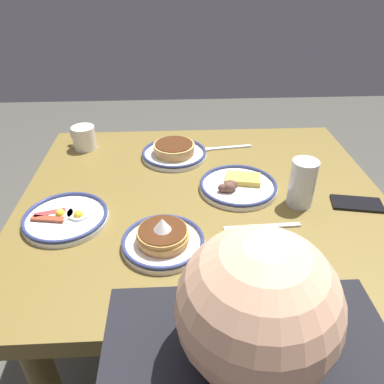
{
  "coord_description": "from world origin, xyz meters",
  "views": [
    {
      "loc": [
        0.08,
        0.95,
        1.38
      ],
      "look_at": [
        0.04,
        0.02,
        0.78
      ],
      "focal_mm": 34.97,
      "sensor_mm": 36.0,
      "label": 1
    }
  ],
  "objects_px": {
    "drinking_glass": "(302,185)",
    "cell_phone": "(357,204)",
    "fork_near": "(226,148)",
    "coffee_mug": "(84,137)",
    "plate_near_main": "(174,152)",
    "plate_far_side": "(163,239)",
    "plate_far_companion": "(66,217)",
    "butter_knife": "(262,227)",
    "plate_center_pancakes": "(238,186)"
  },
  "relations": [
    {
      "from": "plate_far_companion",
      "to": "plate_center_pancakes",
      "type": "bearing_deg",
      "value": -164.71
    },
    {
      "from": "plate_center_pancakes",
      "to": "fork_near",
      "type": "distance_m",
      "value": 0.29
    },
    {
      "from": "plate_near_main",
      "to": "butter_knife",
      "type": "relative_size",
      "value": 1.11
    },
    {
      "from": "coffee_mug",
      "to": "butter_knife",
      "type": "bearing_deg",
      "value": 138.02
    },
    {
      "from": "cell_phone",
      "to": "fork_near",
      "type": "xyz_separation_m",
      "value": [
        0.34,
        -0.39,
        -0.0
      ]
    },
    {
      "from": "drinking_glass",
      "to": "cell_phone",
      "type": "distance_m",
      "value": 0.18
    },
    {
      "from": "plate_near_main",
      "to": "plate_far_companion",
      "type": "bearing_deg",
      "value": 50.26
    },
    {
      "from": "coffee_mug",
      "to": "drinking_glass",
      "type": "height_order",
      "value": "drinking_glass"
    },
    {
      "from": "cell_phone",
      "to": "plate_far_side",
      "type": "bearing_deg",
      "value": 26.25
    },
    {
      "from": "drinking_glass",
      "to": "coffee_mug",
      "type": "bearing_deg",
      "value": -30.04
    },
    {
      "from": "plate_center_pancakes",
      "to": "coffee_mug",
      "type": "bearing_deg",
      "value": -30.93
    },
    {
      "from": "plate_near_main",
      "to": "plate_far_side",
      "type": "height_order",
      "value": "plate_far_side"
    },
    {
      "from": "drinking_glass",
      "to": "fork_near",
      "type": "height_order",
      "value": "drinking_glass"
    },
    {
      "from": "plate_center_pancakes",
      "to": "fork_near",
      "type": "xyz_separation_m",
      "value": [
        -0.0,
        -0.29,
        -0.01
      ]
    },
    {
      "from": "cell_phone",
      "to": "plate_near_main",
      "type": "bearing_deg",
      "value": -20.42
    },
    {
      "from": "plate_far_companion",
      "to": "butter_knife",
      "type": "bearing_deg",
      "value": 173.94
    },
    {
      "from": "cell_phone",
      "to": "butter_knife",
      "type": "distance_m",
      "value": 0.32
    },
    {
      "from": "plate_far_side",
      "to": "drinking_glass",
      "type": "distance_m",
      "value": 0.43
    },
    {
      "from": "fork_near",
      "to": "plate_far_companion",
      "type": "bearing_deg",
      "value": 40.17
    },
    {
      "from": "plate_far_companion",
      "to": "coffee_mug",
      "type": "xyz_separation_m",
      "value": [
        0.03,
        -0.46,
        0.03
      ]
    },
    {
      "from": "plate_center_pancakes",
      "to": "cell_phone",
      "type": "bearing_deg",
      "value": 163.28
    },
    {
      "from": "plate_near_main",
      "to": "butter_knife",
      "type": "bearing_deg",
      "value": 118.95
    },
    {
      "from": "plate_center_pancakes",
      "to": "plate_far_side",
      "type": "bearing_deg",
      "value": 47.79
    },
    {
      "from": "drinking_glass",
      "to": "cell_phone",
      "type": "xyz_separation_m",
      "value": [
        -0.17,
        0.02,
        -0.06
      ]
    },
    {
      "from": "plate_far_side",
      "to": "coffee_mug",
      "type": "height_order",
      "value": "same"
    },
    {
      "from": "plate_near_main",
      "to": "fork_near",
      "type": "height_order",
      "value": "plate_near_main"
    },
    {
      "from": "plate_center_pancakes",
      "to": "butter_knife",
      "type": "height_order",
      "value": "plate_center_pancakes"
    },
    {
      "from": "coffee_mug",
      "to": "cell_phone",
      "type": "xyz_separation_m",
      "value": [
        -0.87,
        0.42,
        -0.04
      ]
    },
    {
      "from": "cell_phone",
      "to": "butter_knife",
      "type": "relative_size",
      "value": 0.68
    },
    {
      "from": "plate_center_pancakes",
      "to": "butter_knife",
      "type": "xyz_separation_m",
      "value": [
        -0.04,
        0.19,
        -0.01
      ]
    },
    {
      "from": "plate_near_main",
      "to": "butter_knife",
      "type": "xyz_separation_m",
      "value": [
        -0.23,
        0.42,
        -0.02
      ]
    },
    {
      "from": "drinking_glass",
      "to": "fork_near",
      "type": "distance_m",
      "value": 0.41
    },
    {
      "from": "plate_far_side",
      "to": "cell_phone",
      "type": "height_order",
      "value": "plate_far_side"
    },
    {
      "from": "fork_near",
      "to": "butter_knife",
      "type": "xyz_separation_m",
      "value": [
        -0.04,
        0.48,
        -0.0
      ]
    },
    {
      "from": "drinking_glass",
      "to": "cell_phone",
      "type": "height_order",
      "value": "drinking_glass"
    },
    {
      "from": "plate_near_main",
      "to": "cell_phone",
      "type": "distance_m",
      "value": 0.63
    },
    {
      "from": "plate_center_pancakes",
      "to": "cell_phone",
      "type": "xyz_separation_m",
      "value": [
        -0.34,
        0.1,
        -0.01
      ]
    },
    {
      "from": "butter_knife",
      "to": "fork_near",
      "type": "bearing_deg",
      "value": -85.52
    },
    {
      "from": "coffee_mug",
      "to": "plate_far_companion",
      "type": "bearing_deg",
      "value": 94.06
    },
    {
      "from": "coffee_mug",
      "to": "drinking_glass",
      "type": "relative_size",
      "value": 0.74
    },
    {
      "from": "plate_center_pancakes",
      "to": "plate_far_companion",
      "type": "xyz_separation_m",
      "value": [
        0.5,
        0.14,
        -0.0
      ]
    },
    {
      "from": "butter_knife",
      "to": "coffee_mug",
      "type": "bearing_deg",
      "value": -41.98
    },
    {
      "from": "plate_far_side",
      "to": "fork_near",
      "type": "bearing_deg",
      "value": -113.11
    },
    {
      "from": "plate_far_side",
      "to": "plate_near_main",
      "type": "bearing_deg",
      "value": -94.0
    },
    {
      "from": "plate_near_main",
      "to": "plate_far_companion",
      "type": "xyz_separation_m",
      "value": [
        0.3,
        0.37,
        -0.01
      ]
    },
    {
      "from": "plate_near_main",
      "to": "fork_near",
      "type": "distance_m",
      "value": 0.21
    },
    {
      "from": "plate_near_main",
      "to": "plate_far_side",
      "type": "bearing_deg",
      "value": 86.0
    },
    {
      "from": "plate_far_side",
      "to": "butter_knife",
      "type": "bearing_deg",
      "value": -167.43
    },
    {
      "from": "fork_near",
      "to": "coffee_mug",
      "type": "bearing_deg",
      "value": -3.6
    },
    {
      "from": "coffee_mug",
      "to": "fork_near",
      "type": "distance_m",
      "value": 0.54
    }
  ]
}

